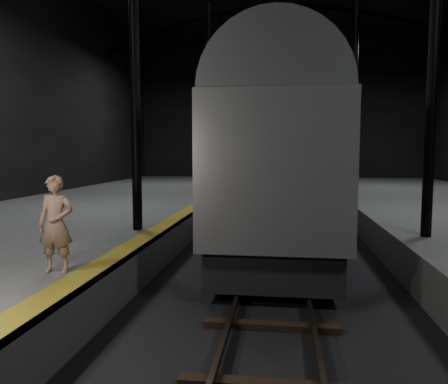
# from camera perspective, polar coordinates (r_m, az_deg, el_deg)

# --- Properties ---
(ground) EXTENTS (44.00, 44.00, 0.00)m
(ground) POSITION_cam_1_polar(r_m,az_deg,el_deg) (15.85, 6.94, -6.21)
(ground) COLOR black
(ground) RESTS_ON ground
(platform_left) EXTENTS (9.00, 43.80, 1.00)m
(platform_left) POSITION_cam_1_polar(r_m,az_deg,el_deg) (17.52, -18.44, -3.68)
(platform_left) COLOR #4D4D4B
(platform_left) RESTS_ON ground
(tactile_strip) EXTENTS (0.50, 43.80, 0.01)m
(tactile_strip) POSITION_cam_1_polar(r_m,az_deg,el_deg) (16.05, -4.72, -2.40)
(tactile_strip) COLOR olive
(tactile_strip) RESTS_ON platform_left
(track) EXTENTS (2.40, 43.00, 0.24)m
(track) POSITION_cam_1_polar(r_m,az_deg,el_deg) (15.83, 6.94, -5.97)
(track) COLOR #3F3328
(track) RESTS_ON ground
(train) EXTENTS (3.23, 21.59, 5.77)m
(train) POSITION_cam_1_polar(r_m,az_deg,el_deg) (19.10, 7.18, 5.46)
(train) COLOR #ABADB3
(train) RESTS_ON ground
(woman) EXTENTS (0.65, 0.44, 1.73)m
(woman) POSITION_cam_1_polar(r_m,az_deg,el_deg) (8.29, -21.11, -3.96)
(woman) COLOR tan
(woman) RESTS_ON platform_left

